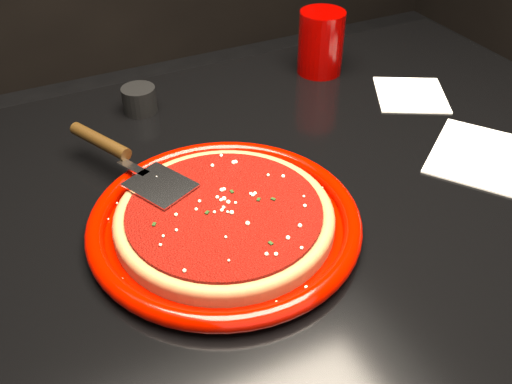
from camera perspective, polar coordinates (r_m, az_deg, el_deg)
table at (r=1.10m, az=1.81°, el=-14.71°), size 1.20×0.80×0.75m
plate at (r=0.74m, az=-3.15°, el=-2.97°), size 0.45×0.45×0.03m
pizza_crust at (r=0.74m, az=-3.16°, el=-2.74°), size 0.36×0.36×0.01m
pizza_crust_rim at (r=0.73m, az=-3.17°, el=-2.32°), size 0.36×0.36×0.02m
pizza_sauce at (r=0.73m, az=-3.19°, el=-2.01°), size 0.32×0.32×0.01m
parmesan_dusting at (r=0.73m, az=-3.21°, el=-1.58°), size 0.24×0.24×0.01m
basil_flecks at (r=0.73m, az=-3.20°, el=-1.65°), size 0.22×0.22×0.00m
pizza_server at (r=0.82m, az=-12.62°, el=3.22°), size 0.19×0.29×0.02m
cup at (r=1.11m, az=6.50°, el=14.62°), size 0.10×0.10×0.12m
napkin_a at (r=0.94m, az=22.41°, el=3.13°), size 0.24×0.24×0.00m
napkin_b at (r=1.08m, az=15.22°, el=9.38°), size 0.17×0.17×0.00m
ramekin at (r=1.01m, az=-11.59°, el=9.04°), size 0.07×0.07×0.04m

